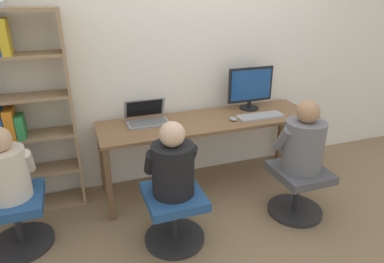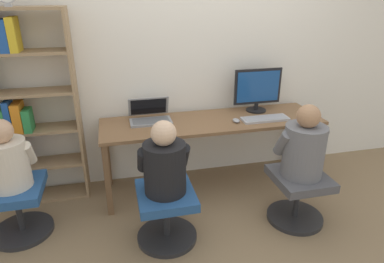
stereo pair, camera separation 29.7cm
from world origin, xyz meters
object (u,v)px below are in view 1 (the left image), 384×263
(laptop, at_px, (147,118))
(keyboard, at_px, (260,116))
(person_at_monitor, at_px, (304,142))
(office_chair_left, at_px, (298,187))
(office_chair_right, at_px, (174,212))
(office_chair_side, at_px, (16,217))
(person_at_laptop, at_px, (173,164))
(person_near_shelf, at_px, (5,169))
(desktop_monitor, at_px, (250,88))

(laptop, height_order, keyboard, laptop)
(person_at_monitor, bearing_deg, office_chair_left, -90.00)
(laptop, height_order, office_chair_left, laptop)
(office_chair_right, relative_size, office_chair_side, 1.00)
(laptop, height_order, person_at_laptop, person_at_laptop)
(person_at_monitor, height_order, person_at_laptop, person_at_monitor)
(office_chair_side, bearing_deg, person_near_shelf, 90.00)
(person_at_monitor, relative_size, person_near_shelf, 1.09)
(office_chair_left, height_order, person_at_monitor, person_at_monitor)
(person_at_monitor, distance_m, office_chair_side, 2.31)
(desktop_monitor, bearing_deg, keyboard, -95.08)
(laptop, height_order, person_at_monitor, person_at_monitor)
(laptop, bearing_deg, office_chair_side, -157.77)
(desktop_monitor, xyz_separation_m, office_chair_right, (-1.07, -0.84, -0.66))
(desktop_monitor, bearing_deg, office_chair_right, -141.84)
(person_near_shelf, bearing_deg, person_at_monitor, -8.98)
(keyboard, height_order, office_chair_side, keyboard)
(office_chair_right, bearing_deg, desktop_monitor, 38.16)
(office_chair_side, distance_m, person_near_shelf, 0.41)
(office_chair_right, xyz_separation_m, person_at_laptop, (0.00, 0.00, 0.41))
(office_chair_left, xyz_separation_m, person_near_shelf, (-2.24, 0.36, 0.41))
(desktop_monitor, distance_m, person_near_shelf, 2.27)
(desktop_monitor, relative_size, office_chair_side, 1.02)
(office_chair_side, bearing_deg, person_at_laptop, -16.70)
(office_chair_left, bearing_deg, keyboard, 96.36)
(laptop, distance_m, office_chair_right, 0.94)
(desktop_monitor, distance_m, office_chair_side, 2.35)
(office_chair_left, distance_m, person_near_shelf, 2.31)
(office_chair_left, bearing_deg, office_chair_right, 179.38)
(office_chair_left, bearing_deg, person_near_shelf, 170.91)
(laptop, relative_size, person_at_monitor, 0.63)
(laptop, bearing_deg, office_chair_left, -36.20)
(office_chair_right, bearing_deg, person_at_monitor, -0.40)
(office_chair_side, bearing_deg, office_chair_right, -16.88)
(office_chair_left, bearing_deg, person_at_laptop, 179.18)
(office_chair_right, relative_size, person_at_laptop, 0.84)
(desktop_monitor, relative_size, person_near_shelf, 0.88)
(keyboard, relative_size, person_near_shelf, 0.81)
(person_at_laptop, height_order, person_near_shelf, person_at_laptop)
(laptop, bearing_deg, office_chair_right, -89.84)
(desktop_monitor, bearing_deg, person_at_monitor, -87.15)
(office_chair_right, xyz_separation_m, person_at_monitor, (1.11, -0.01, 0.43))
(desktop_monitor, distance_m, person_at_monitor, 0.88)
(keyboard, xyz_separation_m, person_near_shelf, (-2.18, -0.23, -0.05))
(person_at_monitor, bearing_deg, person_at_laptop, 179.40)
(person_near_shelf, bearing_deg, laptop, 22.07)
(office_chair_left, bearing_deg, laptop, 143.80)
(office_chair_side, bearing_deg, laptop, 22.23)
(person_at_monitor, relative_size, person_at_laptop, 1.06)
(laptop, bearing_deg, person_near_shelf, -157.93)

